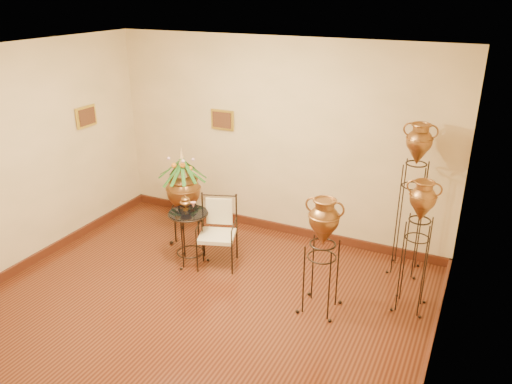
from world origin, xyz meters
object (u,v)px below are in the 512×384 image
at_px(amphora_mid, 416,246).
at_px(armchair, 217,233).
at_px(amphora_tall, 412,199).
at_px(planter_urn, 183,187).
at_px(side_table, 189,236).

xyz_separation_m(amphora_mid, armchair, (-2.42, -0.13, -0.33)).
height_order(amphora_tall, planter_urn, amphora_tall).
bearing_deg(amphora_tall, planter_urn, -171.61).
relative_size(armchair, side_table, 1.00).
relative_size(amphora_tall, amphora_mid, 1.25).
xyz_separation_m(amphora_tall, side_table, (-2.58, -1.01, -0.62)).
bearing_deg(armchair, amphora_mid, -16.11).
relative_size(amphora_mid, armchair, 1.70).
relative_size(amphora_tall, planter_urn, 1.39).
bearing_deg(armchair, planter_urn, 130.22).
distance_m(amphora_mid, side_table, 2.82).
bearing_deg(amphora_mid, side_table, -175.51).
height_order(armchair, side_table, armchair).
distance_m(amphora_tall, amphora_mid, 0.85).
bearing_deg(planter_urn, side_table, -52.12).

